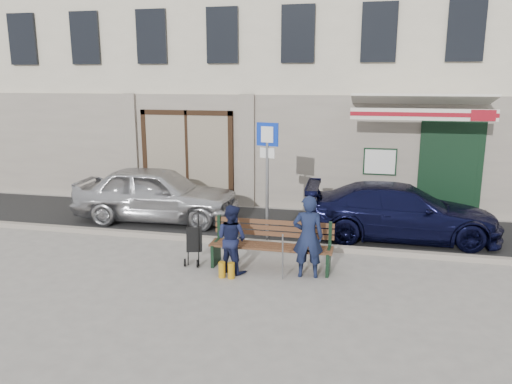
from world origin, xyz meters
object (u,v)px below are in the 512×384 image
(car_silver, at_px, (157,194))
(bench, at_px, (269,246))
(man, at_px, (308,237))
(parking_sign, at_px, (267,164))
(stroller, at_px, (194,241))
(woman, at_px, (232,238))
(car_navy, at_px, (401,212))

(car_silver, xyz_separation_m, bench, (3.50, -2.65, -0.26))
(car_silver, distance_m, man, 5.19)
(parking_sign, bearing_deg, stroller, -114.38)
(woman, bearing_deg, car_silver, -23.70)
(car_silver, distance_m, parking_sign, 3.56)
(car_silver, relative_size, stroller, 4.00)
(car_silver, distance_m, woman, 4.12)
(car_silver, xyz_separation_m, woman, (2.84, -2.98, -0.06))
(woman, bearing_deg, stroller, 6.42)
(car_navy, bearing_deg, bench, 131.46)
(car_navy, xyz_separation_m, stroller, (-4.12, -2.60, -0.16))
(bench, bearing_deg, car_navy, 43.87)
(car_silver, distance_m, car_navy, 6.12)
(man, bearing_deg, woman, -4.02)
(man, bearing_deg, parking_sign, -63.12)
(car_navy, bearing_deg, man, 144.42)
(parking_sign, height_order, bench, parking_sign)
(woman, height_order, stroller, woman)
(parking_sign, relative_size, woman, 2.06)
(car_navy, xyz_separation_m, parking_sign, (-2.95, -1.07, 1.19))
(stroller, bearing_deg, parking_sign, 36.33)
(car_navy, bearing_deg, woman, 128.60)
(stroller, bearing_deg, man, -20.80)
(parking_sign, height_order, man, parking_sign)
(woman, bearing_deg, parking_sign, -77.71)
(car_navy, height_order, man, man)
(car_silver, xyz_separation_m, stroller, (1.99, -2.73, -0.25))
(car_navy, xyz_separation_m, bench, (-2.62, -2.51, -0.18))
(bench, relative_size, stroller, 2.26)
(car_navy, height_order, stroller, car_navy)
(car_navy, relative_size, woman, 3.32)
(bench, xyz_separation_m, woman, (-0.65, -0.33, 0.20))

